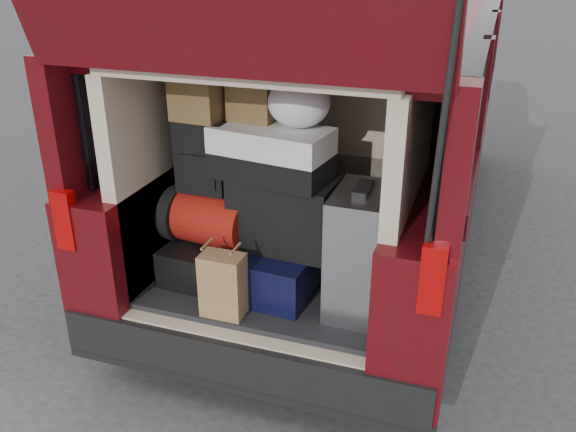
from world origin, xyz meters
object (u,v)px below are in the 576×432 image
twotone_duffel (271,153)px  black_soft_case (285,213)px  backpack (204,156)px  navy_hardshell (276,266)px  kraft_bag (223,285)px  black_hardshell (209,257)px  silver_roller (360,252)px  red_duffel (210,218)px

twotone_duffel → black_soft_case: bearing=22.5°
backpack → twotone_duffel: bearing=0.1°
navy_hardshell → kraft_bag: size_ratio=1.67×
black_hardshell → black_soft_case: size_ratio=0.97×
navy_hardshell → silver_roller: bearing=-4.2°
red_duffel → twotone_duffel: bearing=10.3°
navy_hardshell → twotone_duffel: (-0.02, 0.01, 0.62)m
kraft_bag → twotone_duffel: bearing=68.6°
kraft_bag → twotone_duffel: twotone_duffel is taller
silver_roller → backpack: (-0.84, 0.07, 0.37)m
kraft_bag → backpack: 0.67m
black_hardshell → silver_roller: 0.88m
silver_roller → twotone_duffel: (-0.47, 0.07, 0.43)m
navy_hardshell → backpack: bearing=-178.3°
black_hardshell → red_duffel: 0.25m
red_duffel → backpack: size_ratio=1.19×
silver_roller → twotone_duffel: size_ratio=1.09×
black_soft_case → red_duffel: bearing=-172.0°
black_hardshell → red_duffel: red_duffel is taller
backpack → red_duffel: bearing=-37.4°
black_hardshell → navy_hardshell: size_ratio=0.93×
black_soft_case → silver_roller: bearing=-8.0°
navy_hardshell → silver_roller: (0.46, -0.06, 0.19)m
black_hardshell → twotone_duffel: twotone_duffel is taller
black_soft_case → backpack: bearing=-174.9°
kraft_bag → backpack: bearing=124.6°
navy_hardshell → kraft_bag: 0.37m
backpack → twotone_duffel: backpack is taller
navy_hardshell → red_duffel: red_duffel is taller
navy_hardshell → kraft_bag: kraft_bag is taller
silver_roller → black_soft_case: size_ratio=1.20×
red_duffel → kraft_bag: bearing=-49.0°
navy_hardshell → black_soft_case: black_soft_case is taller
navy_hardshell → red_duffel: size_ratio=1.21×
backpack → navy_hardshell: bearing=-0.9°
black_hardshell → red_duffel: (0.03, -0.02, 0.25)m
silver_roller → kraft_bag: silver_roller is taller
red_duffel → navy_hardshell: bearing=9.1°
black_soft_case → twotone_duffel: 0.32m
kraft_bag → backpack: backpack is taller
navy_hardshell → black_hardshell: bearing=-178.0°
backpack → silver_roller: bearing=-4.1°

